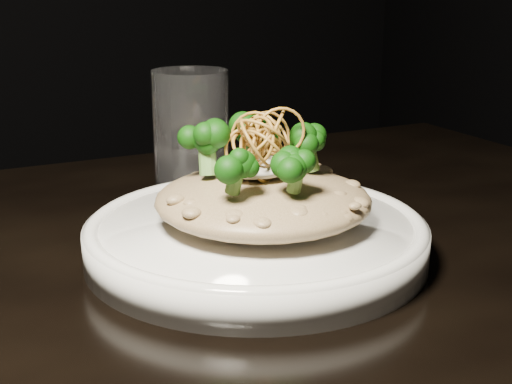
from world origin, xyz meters
TOP-DOWN VIEW (x-y plane):
  - table at (0.00, 0.00)m, footprint 1.10×0.80m
  - plate at (0.07, 0.02)m, footprint 0.28×0.28m
  - risotto at (0.08, 0.02)m, footprint 0.18×0.18m
  - broccoli at (0.07, 0.02)m, footprint 0.14×0.14m
  - cheese at (0.07, 0.03)m, footprint 0.06×0.06m
  - shallots at (0.07, 0.03)m, footprint 0.06×0.06m
  - drinking_glass at (0.08, 0.19)m, footprint 0.09×0.09m

SIDE VIEW (x-z plane):
  - table at x=0.00m, z-range 0.29..1.04m
  - plate at x=0.07m, z-range 0.75..0.78m
  - risotto at x=0.08m, z-range 0.78..0.82m
  - drinking_glass at x=0.08m, z-range 0.75..0.88m
  - cheese at x=0.07m, z-range 0.82..0.84m
  - broccoli at x=0.07m, z-range 0.82..0.87m
  - shallots at x=0.07m, z-range 0.84..0.87m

